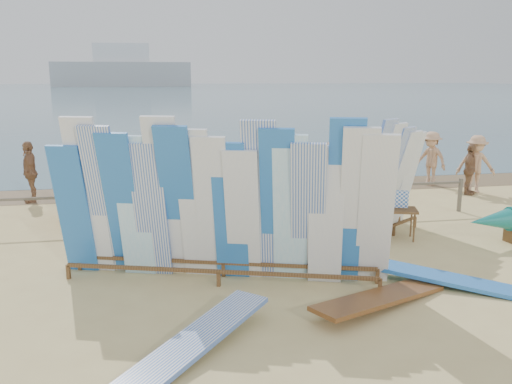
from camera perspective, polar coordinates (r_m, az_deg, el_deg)
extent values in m
plane|color=#D7C07C|center=(10.66, 0.52, -7.39)|extent=(160.00, 160.00, 0.00)
cube|color=#426577|center=(137.92, -9.90, 10.48)|extent=(320.00, 240.00, 0.02)
cube|color=brown|center=(17.54, -3.99, 0.38)|extent=(40.00, 2.60, 0.01)
cube|color=#999EA3|center=(190.13, -13.88, 11.93)|extent=(45.00, 8.00, 8.00)
cube|color=silver|center=(190.28, -13.99, 14.03)|extent=(18.00, 6.00, 6.00)
cube|color=#675D4D|center=(13.30, -1.95, 0.13)|extent=(12.00, 0.06, 0.06)
cube|color=#675D4D|center=(13.40, -19.12, -1.99)|extent=(0.08, 0.08, 0.90)
cube|color=#675D4D|center=(13.24, -10.53, -1.68)|extent=(0.08, 0.08, 0.90)
cube|color=#675D4D|center=(13.38, -1.94, -1.33)|extent=(0.08, 0.08, 0.90)
cube|color=#675D4D|center=(13.81, 6.30, -0.97)|extent=(0.08, 0.08, 0.90)
cube|color=#675D4D|center=(14.50, 13.88, -0.62)|extent=(0.08, 0.08, 0.90)
cube|color=#675D4D|center=(15.43, 20.67, -0.30)|extent=(0.08, 0.08, 0.90)
cube|color=brown|center=(9.44, -3.97, -8.37)|extent=(5.23, 1.73, 0.06)
cube|color=brown|center=(9.86, -3.45, -7.44)|extent=(5.23, 1.73, 0.06)
cube|color=blue|center=(10.21, -18.65, -1.86)|extent=(0.74, 0.76, 2.42)
cube|color=white|center=(10.03, -17.19, -0.57)|extent=(0.76, 0.82, 2.91)
cube|color=white|center=(9.92, -15.58, -1.01)|extent=(0.79, 0.94, 2.77)
cube|color=blue|center=(9.82, -13.93, -1.39)|extent=(0.79, 0.93, 2.66)
cube|color=#98D5F4|center=(9.75, -12.75, -1.61)|extent=(0.72, 0.69, 2.59)
cube|color=white|center=(9.67, -11.05, -2.01)|extent=(0.73, 0.74, 2.48)
cube|color=white|center=(9.53, -9.38, -0.74)|extent=(0.79, 0.94, 2.93)
cube|color=blue|center=(9.49, -8.13, -1.21)|extent=(0.84, 1.07, 2.79)
cube|color=white|center=(9.42, -6.35, -1.45)|extent=(0.77, 0.87, 2.73)
cube|color=white|center=(9.37, -4.55, -1.85)|extent=(0.78, 0.88, 2.61)
cube|color=blue|center=(9.32, -2.72, -2.20)|extent=(0.76, 0.82, 2.52)
cube|color=white|center=(9.31, -1.42, -2.60)|extent=(0.77, 0.85, 2.40)
cube|color=white|center=(9.21, 0.43, -1.18)|extent=(0.78, 0.91, 2.89)
cube|color=blue|center=(9.19, 2.30, -1.61)|extent=(0.80, 0.96, 2.76)
cube|color=#98D5F4|center=(9.19, 3.62, -1.95)|extent=(0.78, 0.90, 2.66)
cube|color=white|center=(9.19, 5.50, -2.39)|extent=(0.80, 0.96, 2.54)
cube|color=white|center=(9.20, 7.38, -2.59)|extent=(0.72, 0.69, 2.48)
cube|color=blue|center=(9.15, 9.30, -1.27)|extent=(0.79, 0.94, 2.94)
cube|color=white|center=(9.18, 10.62, -1.72)|extent=(0.82, 1.03, 2.80)
cube|color=white|center=(9.21, 12.49, -2.08)|extent=(0.81, 1.00, 2.69)
cube|color=brown|center=(12.70, 14.31, -3.41)|extent=(1.64, 1.18, 0.06)
cube|color=brown|center=(12.91, 12.66, -3.07)|extent=(1.64, 1.18, 0.06)
cube|color=white|center=(11.83, 11.39, 0.00)|extent=(0.78, 0.79, 2.25)
cube|color=white|center=(12.10, 12.41, 1.28)|extent=(0.86, 0.91, 2.69)
cube|color=white|center=(12.43, 13.32, 1.26)|extent=(0.87, 0.93, 2.58)
cube|color=white|center=(12.76, 14.19, 1.24)|extent=(0.88, 0.94, 2.47)
cube|color=white|center=(13.02, 14.83, 1.18)|extent=(0.89, 0.95, 2.36)
cube|color=white|center=(13.35, 15.62, 1.26)|extent=(0.78, 0.80, 2.30)
cone|color=#17827B|center=(12.48, 23.52, -2.77)|extent=(1.12, 0.62, 0.50)
cube|color=brown|center=(12.36, 14.68, -1.82)|extent=(0.97, 0.81, 0.05)
cube|color=white|center=(12.31, 14.74, -0.72)|extent=(0.43, 0.16, 0.39)
cube|color=brown|center=(8.97, 12.92, -11.60)|extent=(2.64, 1.78, 0.28)
cube|color=white|center=(7.52, -6.21, -16.24)|extent=(2.25, 2.35, 0.33)
cube|color=blue|center=(10.09, 18.36, -9.20)|extent=(2.56, 1.95, 0.29)
cube|color=red|center=(13.93, -3.11, -1.20)|extent=(0.68, 0.63, 0.06)
cube|color=red|center=(14.13, -3.11, 0.27)|extent=(0.63, 0.26, 0.61)
cube|color=red|center=(14.46, 2.05, -0.97)|extent=(0.54, 0.50, 0.04)
cube|color=red|center=(14.62, 1.98, 0.17)|extent=(0.51, 0.21, 0.49)
cube|color=red|center=(15.01, 7.61, 0.20)|extent=(0.63, 0.77, 0.49)
cube|color=red|center=(15.21, 7.73, 1.54)|extent=(0.42, 0.29, 0.31)
imported|color=beige|center=(17.52, -16.41, 2.68)|extent=(1.45, 1.45, 1.67)
imported|color=tan|center=(14.30, 0.68, 1.04)|extent=(0.84, 0.82, 1.62)
imported|color=tan|center=(18.03, 22.13, 2.73)|extent=(1.25, 0.83, 1.79)
imported|color=tan|center=(18.84, 17.92, 3.38)|extent=(0.95, 1.24, 1.78)
imported|color=beige|center=(17.39, -0.29, 2.88)|extent=(1.48, 1.04, 1.53)
imported|color=tan|center=(13.98, -18.79, 0.14)|extent=(0.84, 0.49, 1.63)
imported|color=beige|center=(14.43, 7.73, 1.55)|extent=(0.98, 0.61, 1.88)
imported|color=#8C6042|center=(16.86, 10.54, 2.91)|extent=(0.72, 0.75, 1.84)
imported|color=tan|center=(15.62, -6.20, 1.91)|extent=(1.12, 0.89, 1.62)
imported|color=beige|center=(14.91, -16.70, 1.03)|extent=(0.42, 0.82, 1.65)
imported|color=#8C6042|center=(17.71, 21.56, 2.21)|extent=(0.92, 0.91, 1.54)
imported|color=#8C6042|center=(16.74, -22.71, 1.97)|extent=(0.73, 1.12, 1.76)
imported|color=#8C6042|center=(14.70, -19.45, 0.52)|extent=(0.58, 0.32, 1.56)
imported|color=#8C6042|center=(15.63, -0.32, 1.85)|extent=(0.68, 0.99, 1.55)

